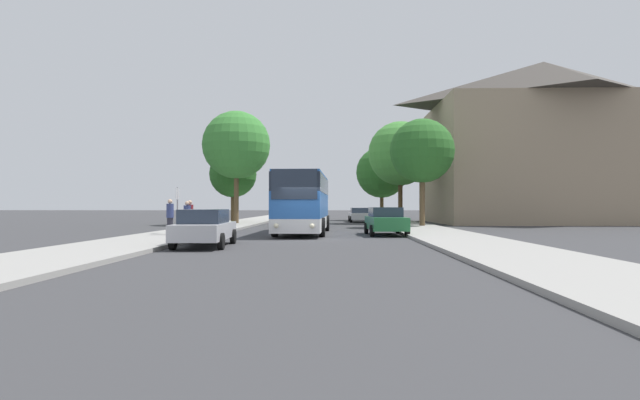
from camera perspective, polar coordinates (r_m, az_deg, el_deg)
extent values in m
plane|color=#38383A|center=(23.60, -1.49, -4.59)|extent=(300.00, 300.00, 0.00)
cube|color=gray|center=(24.97, -17.79, -4.17)|extent=(4.00, 120.00, 0.15)
cube|color=gray|center=(24.25, 15.31, -4.28)|extent=(4.00, 120.00, 0.15)
cube|color=gray|center=(50.82, 24.26, 3.81)|extent=(19.88, 13.29, 11.03)
pyramid|color=#423D38|center=(51.93, 24.22, 12.10)|extent=(19.88, 13.29, 3.99)
cube|color=silver|center=(28.89, -1.90, -2.62)|extent=(2.72, 10.20, 0.70)
cube|color=#285BA8|center=(28.87, -1.90, -0.59)|extent=(2.72, 10.20, 1.35)
cube|color=#232D3D|center=(28.89, -1.90, 1.69)|extent=(2.74, 10.00, 0.95)
cube|color=#285BA8|center=(28.92, -1.90, 2.75)|extent=(2.67, 10.00, 0.12)
cube|color=#232D3D|center=(23.82, -2.97, 1.83)|extent=(2.21, 0.12, 1.45)
sphere|color=#F4EAC1|center=(23.90, -5.03, -2.95)|extent=(0.24, 0.24, 0.24)
sphere|color=#F4EAC1|center=(23.72, -0.91, -2.97)|extent=(0.24, 0.24, 0.24)
cylinder|color=black|center=(26.01, -5.18, -3.11)|extent=(0.33, 1.01, 1.00)
cylinder|color=black|center=(25.77, 0.23, -3.14)|extent=(0.33, 1.01, 1.00)
cylinder|color=black|center=(32.04, -3.61, -2.65)|extent=(0.33, 1.01, 1.00)
cylinder|color=black|center=(31.85, 0.78, -2.66)|extent=(0.33, 1.01, 1.00)
cube|color=#2D519E|center=(42.88, -1.07, -1.98)|extent=(2.56, 11.57, 0.70)
cube|color=silver|center=(42.87, -1.07, -0.75)|extent=(2.56, 11.57, 1.14)
cube|color=#232D3D|center=(42.88, -1.07, 0.65)|extent=(2.58, 11.33, 0.95)
cube|color=silver|center=(42.89, -1.07, 1.37)|extent=(2.51, 11.33, 0.12)
cube|color=#232D3D|center=(37.08, -1.56, 0.63)|extent=(2.21, 0.08, 1.45)
sphere|color=#F4EAC1|center=(37.13, -2.89, -2.13)|extent=(0.24, 0.24, 0.24)
sphere|color=#F4EAC1|center=(37.02, -0.24, -2.13)|extent=(0.24, 0.24, 0.24)
cylinder|color=black|center=(39.52, -3.13, -2.27)|extent=(0.31, 1.00, 1.00)
cylinder|color=black|center=(39.37, 0.44, -2.28)|extent=(0.31, 1.00, 1.00)
cylinder|color=black|center=(46.42, -2.34, -2.03)|extent=(0.31, 1.00, 1.00)
cylinder|color=black|center=(46.29, 0.69, -2.03)|extent=(0.31, 1.00, 1.00)
cube|color=#B7B7BC|center=(20.28, -12.99, -3.46)|extent=(2.00, 4.76, 0.62)
cube|color=#232D3D|center=(20.08, -13.09, -1.83)|extent=(1.68, 2.51, 0.54)
cylinder|color=black|center=(21.90, -14.49, -4.06)|extent=(0.23, 0.63, 0.62)
cylinder|color=black|center=(21.57, -9.90, -4.12)|extent=(0.23, 0.63, 0.62)
cylinder|color=black|center=(19.10, -16.49, -4.56)|extent=(0.23, 0.63, 0.62)
cylinder|color=black|center=(18.71, -11.24, -4.65)|extent=(0.23, 0.63, 0.62)
cube|color=#236B38|center=(27.60, 7.52, -2.65)|extent=(2.01, 4.70, 0.69)
cube|color=#232D3D|center=(27.77, 7.46, -1.38)|extent=(1.71, 2.47, 0.52)
cylinder|color=black|center=(26.35, 9.94, -3.49)|extent=(0.22, 0.63, 0.62)
cylinder|color=black|center=(26.08, 5.96, -3.53)|extent=(0.22, 0.63, 0.62)
cylinder|color=black|center=(29.18, 8.91, -3.21)|extent=(0.22, 0.63, 0.62)
cylinder|color=black|center=(28.93, 5.31, -3.24)|extent=(0.22, 0.63, 0.62)
cube|color=silver|center=(49.16, 4.58, -1.84)|extent=(2.02, 4.68, 0.58)
cube|color=#232D3D|center=(49.34, 4.57, -1.20)|extent=(1.74, 2.45, 0.52)
cylinder|color=black|center=(47.82, 5.86, -2.21)|extent=(0.21, 0.62, 0.62)
cylinder|color=black|center=(47.67, 3.56, -2.22)|extent=(0.21, 0.62, 0.62)
cylinder|color=black|center=(50.68, 5.55, -2.13)|extent=(0.21, 0.62, 0.62)
cylinder|color=black|center=(50.54, 3.38, -2.13)|extent=(0.21, 0.62, 0.62)
cylinder|color=gray|center=(27.75, -15.98, -1.12)|extent=(0.08, 0.08, 2.46)
cube|color=silver|center=(27.76, -15.98, 0.70)|extent=(0.03, 0.45, 0.60)
cylinder|color=#23232D|center=(26.39, -16.77, -2.89)|extent=(0.30, 0.30, 0.85)
cylinder|color=navy|center=(26.37, -16.76, -1.19)|extent=(0.36, 0.36, 0.71)
sphere|color=tan|center=(26.37, -16.76, -0.16)|extent=(0.23, 0.23, 0.23)
cylinder|color=#23232D|center=(26.43, -14.94, -2.94)|extent=(0.30, 0.30, 0.81)
cylinder|color=navy|center=(26.41, -14.94, -1.33)|extent=(0.36, 0.36, 0.67)
sphere|color=tan|center=(26.41, -14.93, -0.36)|extent=(0.22, 0.22, 0.22)
cylinder|color=#23232D|center=(27.12, -14.66, -2.86)|extent=(0.30, 0.30, 0.83)
cylinder|color=maroon|center=(27.10, -14.66, -1.24)|extent=(0.36, 0.36, 0.69)
sphere|color=tan|center=(27.10, -14.65, -0.27)|extent=(0.23, 0.23, 0.23)
cylinder|color=#513D23|center=(46.62, -9.91, -0.74)|extent=(0.40, 0.40, 2.77)
sphere|color=#286023|center=(46.71, -9.91, 2.95)|extent=(4.33, 4.33, 4.33)
cylinder|color=brown|center=(42.50, -9.54, 0.38)|extent=(0.40, 0.40, 4.45)
sphere|color=#387F33|center=(42.80, -9.53, 6.23)|extent=(5.70, 5.70, 5.70)
cylinder|color=#47331E|center=(45.65, 9.17, 0.04)|extent=(0.40, 0.40, 4.02)
sphere|color=#428938|center=(45.89, 9.16, 5.27)|extent=(5.80, 5.80, 5.80)
cylinder|color=brown|center=(37.42, 11.59, -0.02)|extent=(0.40, 0.40, 3.74)
sphere|color=#286023|center=(37.64, 11.58, 5.53)|extent=(4.72, 4.72, 4.72)
cylinder|color=#513D23|center=(55.09, 7.07, -0.60)|extent=(0.40, 0.40, 3.03)
sphere|color=#286023|center=(55.21, 7.07, 3.16)|extent=(5.60, 5.60, 5.60)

